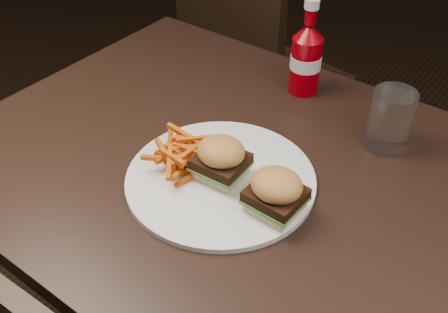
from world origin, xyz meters
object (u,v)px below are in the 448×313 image
Objects in this scene: dining_table at (267,184)px; chair_far at (267,82)px; plate at (221,179)px; ketchup_bottle at (305,67)px; tumbler at (390,122)px.

dining_table is 2.74× the size of chair_far.
dining_table reaches higher than chair_far.
plate is 0.36m from ketchup_bottle.
ketchup_bottle reaches higher than dining_table.
dining_table is 9.50× the size of tumbler.
ketchup_bottle is (-0.04, 0.35, 0.06)m from plate.
dining_table is 0.31m from ketchup_bottle.
plate is at bearing -133.06° from dining_table.
dining_table is 0.91m from chair_far.
plate is 0.34m from tumbler.
tumbler is (0.23, -0.08, -0.01)m from ketchup_bottle.
tumbler reaches higher than plate.
tumbler is (0.59, -0.52, 0.38)m from chair_far.
plate is at bearing -124.78° from tumbler.
dining_table is at bearing 130.68° from chair_far.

